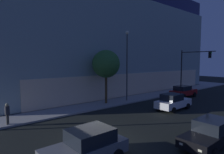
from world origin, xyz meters
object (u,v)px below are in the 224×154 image
Objects in this scene: modern_building at (89,45)px; street_lamp_sidewalk at (127,58)px; sidewalk_tree at (106,64)px; car_black at (211,133)px; car_white at (173,102)px; car_grey at (87,146)px; car_red at (183,91)px; pedestrian_waiting at (7,112)px; traffic_light_far_corner at (191,64)px.

street_lamp_sidewalk is at bearing -106.42° from modern_building.
car_black is (-1.87, -12.97, -4.04)m from sidewalk_tree.
car_black is 8.77m from car_white.
modern_building reaches higher than car_grey.
car_red is at bearing -80.42° from modern_building.
pedestrian_waiting is at bearing -174.07° from sidewalk_tree.
traffic_light_far_corner reaches higher than pedestrian_waiting.
car_white is (0.97, -6.13, -4.78)m from street_lamp_sidewalk.
car_grey is (-11.91, -9.46, -4.76)m from street_lamp_sidewalk.
car_red is (11.37, -3.46, -3.99)m from sidewalk_tree.
street_lamp_sidewalk is (-11.50, 2.39, 0.86)m from traffic_light_far_corner.
sidewalk_tree is 1.39× the size of car_red.
traffic_light_far_corner is 1.51× the size of car_white.
car_white is at bearing 47.47° from car_black.
pedestrian_waiting is (-10.81, -1.12, -3.68)m from sidewalk_tree.
car_white is (5.93, 6.47, 0.04)m from car_black.
modern_building reaches higher than sidewalk_tree.
car_grey reaches higher than car_black.
modern_building is 31.93m from car_black.
traffic_light_far_corner is at bearing 16.79° from car_grey.
traffic_light_far_corner reaches higher than car_black.
street_lamp_sidewalk is at bearing 159.50° from car_red.
car_white is (-3.96, -22.87, -7.74)m from modern_building.
car_red is at bearing -6.02° from pedestrian_waiting.
car_white is 0.98× the size of car_red.
car_red is at bearing -20.50° from street_lamp_sidewalk.
pedestrian_waiting is 8.93m from car_grey.
pedestrian_waiting reaches higher than car_white.
modern_building is at bearing 73.58° from street_lamp_sidewalk.
car_black is (8.94, -11.84, -0.36)m from pedestrian_waiting.
traffic_light_far_corner is 25.71m from pedestrian_waiting.
car_black is (-4.96, -12.60, -4.83)m from street_lamp_sidewalk.
traffic_light_far_corner reaches higher than car_white.
pedestrian_waiting reaches higher than car_red.
traffic_light_far_corner is (6.57, -19.14, -3.82)m from modern_building.
car_black is 16.30m from car_red.
sidewalk_tree is at bearing 5.93° from pedestrian_waiting.
car_black is 1.05× the size of car_white.
car_white is at bearing 14.49° from car_grey.
street_lamp_sidewalk reaches higher than car_black.
modern_building is 17.70m from street_lamp_sidewalk.
sidewalk_tree is at bearing 163.06° from car_red.
sidewalk_tree is 8.64m from car_white.
modern_building is at bearing 57.26° from car_grey.
street_lamp_sidewalk is at bearing -6.77° from sidewalk_tree.
car_white is at bearing -160.47° from traffic_light_far_corner.
modern_building is at bearing 108.95° from traffic_light_far_corner.
traffic_light_far_corner is 1.44× the size of car_black.
car_grey is at bearing -165.51° from car_white.
car_white reaches higher than car_grey.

